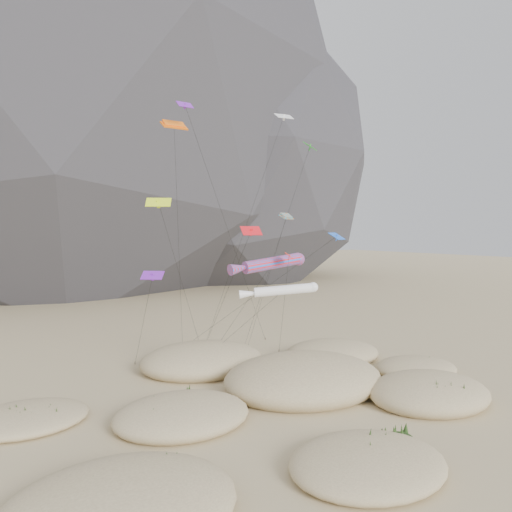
# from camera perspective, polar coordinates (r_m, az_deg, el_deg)

# --- Properties ---
(ground) EXTENTS (500.00, 500.00, 0.00)m
(ground) POSITION_cam_1_polar(r_m,az_deg,el_deg) (44.98, 7.54, -17.29)
(ground) COLOR #CCB789
(ground) RESTS_ON ground
(rock_headland) EXTENTS (226.37, 148.64, 177.50)m
(rock_headland) POSITION_cam_1_polar(r_m,az_deg,el_deg) (164.46, -21.29, 23.14)
(rock_headland) COLOR black
(rock_headland) RESTS_ON ground
(dunes) EXTENTS (47.46, 37.94, 4.52)m
(dunes) POSITION_cam_1_polar(r_m,az_deg,el_deg) (48.08, 2.27, -14.94)
(dunes) COLOR #CCB789
(dunes) RESTS_ON ground
(dune_grass) EXTENTS (41.79, 26.81, 1.55)m
(dune_grass) POSITION_cam_1_polar(r_m,az_deg,el_deg) (46.34, 3.35, -15.56)
(dune_grass) COLOR black
(dune_grass) RESTS_ON ground
(kite_stakes) EXTENTS (20.02, 6.84, 0.30)m
(kite_stakes) POSITION_cam_1_polar(r_m,az_deg,el_deg) (64.41, -5.06, -10.86)
(kite_stakes) COLOR #3F2D1E
(kite_stakes) RESTS_ON ground
(rainbow_tube_kite) EXTENTS (8.71, 16.05, 13.33)m
(rainbow_tube_kite) POSITION_cam_1_polar(r_m,az_deg,el_deg) (47.77, 1.63, -0.86)
(rainbow_tube_kite) COLOR #FF1B1A
(rainbow_tube_kite) RESTS_ON ground
(white_tube_kite) EXTENTS (7.12, 16.50, 10.51)m
(white_tube_kite) POSITION_cam_1_polar(r_m,az_deg,el_deg) (48.12, 2.82, -3.96)
(white_tube_kite) COLOR white
(white_tube_kite) RESTS_ON ground
(orange_parafoil) EXTENTS (6.06, 8.85, 26.88)m
(orange_parafoil) POSITION_cam_1_polar(r_m,az_deg,el_deg) (53.66, -9.33, 14.25)
(orange_parafoil) COLOR orange
(orange_parafoil) RESTS_ON ground
(multi_parafoil) EXTENTS (2.53, 7.52, 17.61)m
(multi_parafoil) POSITION_cam_1_polar(r_m,az_deg,el_deg) (59.38, 3.44, 4.37)
(multi_parafoil) COLOR orange
(multi_parafoil) RESTS_ON ground
(delta_kites) EXTENTS (25.76, 21.44, 29.80)m
(delta_kites) POSITION_cam_1_polar(r_m,az_deg,el_deg) (53.34, -0.03, 6.75)
(delta_kites) COLOR green
(delta_kites) RESTS_ON ground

